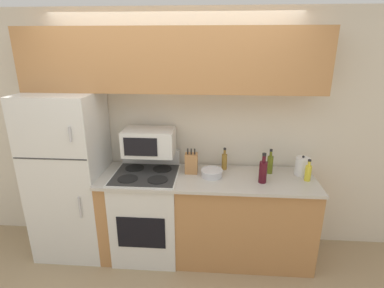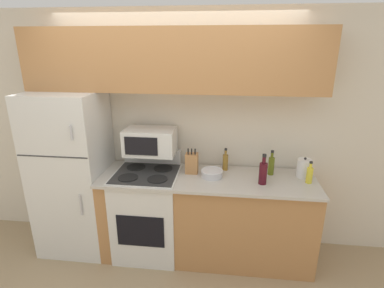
# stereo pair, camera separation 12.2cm
# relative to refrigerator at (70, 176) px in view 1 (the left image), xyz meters

# --- Properties ---
(ground_plane) EXTENTS (12.00, 12.00, 0.00)m
(ground_plane) POSITION_rel_refrigerator_xyz_m (1.08, -0.31, -0.88)
(ground_plane) COLOR tan
(wall_back) EXTENTS (8.00, 0.05, 2.55)m
(wall_back) POSITION_rel_refrigerator_xyz_m (1.08, 0.35, 0.40)
(wall_back) COLOR beige
(wall_back) RESTS_ON ground_plane
(lower_cabinets) EXTENTS (2.17, 0.66, 0.93)m
(lower_cabinets) POSITION_rel_refrigerator_xyz_m (1.44, -0.01, -0.41)
(lower_cabinets) COLOR #B27A47
(lower_cabinets) RESTS_ON ground_plane
(refrigerator) EXTENTS (0.72, 0.65, 1.76)m
(refrigerator) POSITION_rel_refrigerator_xyz_m (0.00, 0.00, 0.00)
(refrigerator) COLOR silver
(refrigerator) RESTS_ON ground_plane
(upper_cabinets) EXTENTS (2.89, 0.36, 0.60)m
(upper_cabinets) POSITION_rel_refrigerator_xyz_m (1.08, 0.15, 1.18)
(upper_cabinets) COLOR #B27A47
(upper_cabinets) RESTS_ON refrigerator
(stove) EXTENTS (0.66, 0.64, 1.10)m
(stove) POSITION_rel_refrigerator_xyz_m (0.82, -0.02, -0.39)
(stove) COLOR silver
(stove) RESTS_ON ground_plane
(microwave) EXTENTS (0.52, 0.33, 0.27)m
(microwave) POSITION_rel_refrigerator_xyz_m (0.84, 0.12, 0.36)
(microwave) COLOR silver
(microwave) RESTS_ON stove
(knife_block) EXTENTS (0.13, 0.11, 0.27)m
(knife_block) POSITION_rel_refrigerator_xyz_m (1.28, 0.07, 0.16)
(knife_block) COLOR #B27A47
(knife_block) RESTS_ON lower_cabinets
(bowl) EXTENTS (0.22, 0.22, 0.07)m
(bowl) POSITION_rel_refrigerator_xyz_m (1.49, -0.01, 0.09)
(bowl) COLOR silver
(bowl) RESTS_ON lower_cabinets
(bottle_wine_red) EXTENTS (0.08, 0.08, 0.30)m
(bottle_wine_red) POSITION_rel_refrigerator_xyz_m (1.98, -0.11, 0.17)
(bottle_wine_red) COLOR #470F19
(bottle_wine_red) RESTS_ON lower_cabinets
(bottle_olive_oil) EXTENTS (0.06, 0.06, 0.26)m
(bottle_olive_oil) POSITION_rel_refrigerator_xyz_m (2.09, 0.12, 0.15)
(bottle_olive_oil) COLOR #5B6619
(bottle_olive_oil) RESTS_ON lower_cabinets
(bottle_cooking_spray) EXTENTS (0.06, 0.06, 0.22)m
(bottle_cooking_spray) POSITION_rel_refrigerator_xyz_m (2.43, -0.03, 0.14)
(bottle_cooking_spray) COLOR gold
(bottle_cooking_spray) RESTS_ON lower_cabinets
(bottle_vinegar) EXTENTS (0.06, 0.06, 0.24)m
(bottle_vinegar) POSITION_rel_refrigerator_xyz_m (1.62, 0.18, 0.15)
(bottle_vinegar) COLOR olive
(bottle_vinegar) RESTS_ON lower_cabinets
(kettle) EXTENTS (0.14, 0.14, 0.21)m
(kettle) POSITION_rel_refrigerator_xyz_m (2.41, 0.10, 0.14)
(kettle) COLOR white
(kettle) RESTS_ON lower_cabinets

